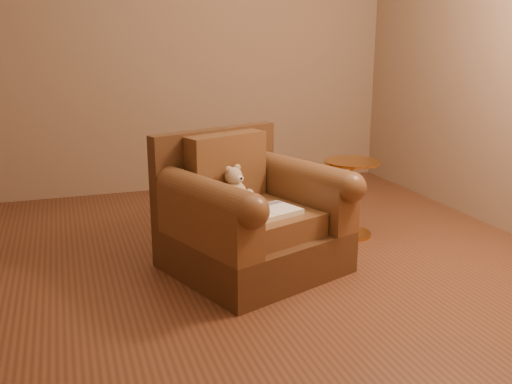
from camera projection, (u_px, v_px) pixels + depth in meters
name	position (u px, v px, depth m)	size (l,w,h in m)	color
floor	(249.00, 263.00, 3.65)	(4.00, 4.00, 0.00)	brown
armchair	(249.00, 218.00, 3.50)	(1.18, 1.15, 0.83)	#492D18
teddy_bear	(236.00, 190.00, 3.49)	(0.19, 0.21, 0.25)	tan
guidebook	(265.00, 213.00, 3.30)	(0.46, 0.36, 0.03)	beige
side_table	(351.00, 196.00, 4.08)	(0.40, 0.40, 0.56)	gold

